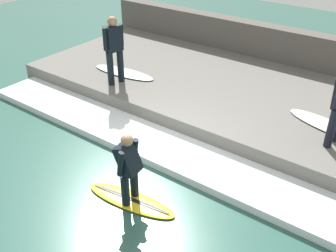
{
  "coord_description": "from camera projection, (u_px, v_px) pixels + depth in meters",
  "views": [
    {
      "loc": [
        -4.85,
        -3.99,
        4.75
      ],
      "look_at": [
        0.54,
        0.0,
        0.7
      ],
      "focal_mm": 42.0,
      "sensor_mm": 36.0,
      "label": 1
    }
  ],
  "objects": [
    {
      "name": "surfboard_waiting_far",
      "position": [
        331.0,
        127.0,
        8.21
      ],
      "size": [
        0.98,
        2.03,
        0.06
      ],
      "color": "beige",
      "rests_on": "concrete_ledge"
    },
    {
      "name": "surfer_waiting_near",
      "position": [
        114.0,
        47.0,
        9.65
      ],
      "size": [
        0.57,
        0.33,
        1.71
      ],
      "color": "black",
      "rests_on": "concrete_ledge"
    },
    {
      "name": "surfboard_riding",
      "position": [
        131.0,
        200.0,
        6.95
      ],
      "size": [
        0.7,
        1.8,
        0.07
      ],
      "color": "yellow",
      "rests_on": "ground_plane"
    },
    {
      "name": "ground_plane",
      "position": [
        152.0,
        167.0,
        7.82
      ],
      "size": [
        28.0,
        28.0,
        0.0
      ],
      "primitive_type": "plane",
      "color": "#2D564C"
    },
    {
      "name": "wave_foam_crest",
      "position": [
        169.0,
        151.0,
        8.18
      ],
      "size": [
        1.18,
        10.52,
        0.16
      ],
      "primitive_type": "cube",
      "color": "silver",
      "rests_on": "ground_plane"
    },
    {
      "name": "surfer_riding",
      "position": [
        128.0,
        165.0,
        6.55
      ],
      "size": [
        0.51,
        0.43,
        1.35
      ],
      "color": "black",
      "rests_on": "surfboard_riding"
    },
    {
      "name": "surfboard_waiting_near",
      "position": [
        124.0,
        72.0,
        10.64
      ],
      "size": [
        0.69,
        1.93,
        0.06
      ],
      "color": "silver",
      "rests_on": "concrete_ledge"
    },
    {
      "name": "concrete_ledge",
      "position": [
        234.0,
        96.0,
        10.02
      ],
      "size": [
        4.4,
        11.07,
        0.47
      ],
      "primitive_type": "cube",
      "color": "#66635E",
      "rests_on": "ground_plane"
    },
    {
      "name": "back_wall",
      "position": [
        275.0,
        51.0,
        11.47
      ],
      "size": [
        0.5,
        11.62,
        1.41
      ],
      "primitive_type": "cube",
      "color": "#544F49",
      "rests_on": "ground_plane"
    }
  ]
}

